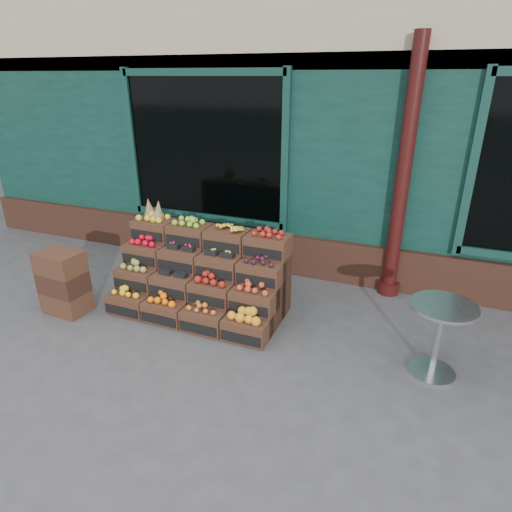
% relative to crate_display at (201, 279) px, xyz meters
% --- Properties ---
extents(ground, '(60.00, 60.00, 0.00)m').
position_rel_crate_display_xyz_m(ground, '(0.95, -0.74, -0.40)').
color(ground, '#454548').
rests_on(ground, ground).
extents(shop_facade, '(12.00, 6.24, 4.80)m').
position_rel_crate_display_xyz_m(shop_facade, '(0.95, 4.37, 1.99)').
color(shop_facade, '#0F332B').
rests_on(shop_facade, ground).
extents(crate_display, '(2.09, 1.02, 1.31)m').
position_rel_crate_display_xyz_m(crate_display, '(0.00, 0.00, 0.00)').
color(crate_display, '#43271A').
rests_on(crate_display, ground).
extents(spare_crates, '(0.55, 0.40, 0.80)m').
position_rel_crate_display_xyz_m(spare_crates, '(-1.53, -0.70, -0.00)').
color(spare_crates, '#43271A').
rests_on(spare_crates, ground).
extents(bistro_table, '(0.61, 0.61, 0.77)m').
position_rel_crate_display_xyz_m(bistro_table, '(2.74, -0.31, 0.08)').
color(bistro_table, '#ABAEB2').
rests_on(bistro_table, ground).
extents(shopkeeper, '(0.75, 0.50, 2.01)m').
position_rel_crate_display_xyz_m(shopkeeper, '(-0.64, 2.24, 0.60)').
color(shopkeeper, '#154C20').
rests_on(shopkeeper, ground).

